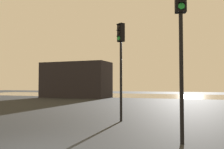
# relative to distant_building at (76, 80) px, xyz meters

# --- Properties ---
(water_strip) EXTENTS (80.00, 16.00, 0.01)m
(water_strip) POSITION_rel_distant_building_xyz_m (12.84, 10.00, -2.42)
(water_strip) COLOR gray
(water_strip) RESTS_ON ground
(distant_building) EXTENTS (9.44, 4.00, 4.85)m
(distant_building) POSITION_rel_distant_building_xyz_m (0.00, 0.00, 0.00)
(distant_building) COLOR black
(distant_building) RESTS_ON ground
(traffic_light_near_right) EXTENTS (0.38, 0.39, 4.83)m
(traffic_light_near_right) POSITION_rel_distant_building_xyz_m (16.51, -22.60, 0.91)
(traffic_light_near_right) COLOR black
(traffic_light_near_right) RESTS_ON ground
(traffic_light_center) EXTENTS (0.40, 0.42, 4.74)m
(traffic_light_center) POSITION_rel_distant_building_xyz_m (13.29, -18.91, 0.86)
(traffic_light_center) COLOR black
(traffic_light_center) RESTS_ON ground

